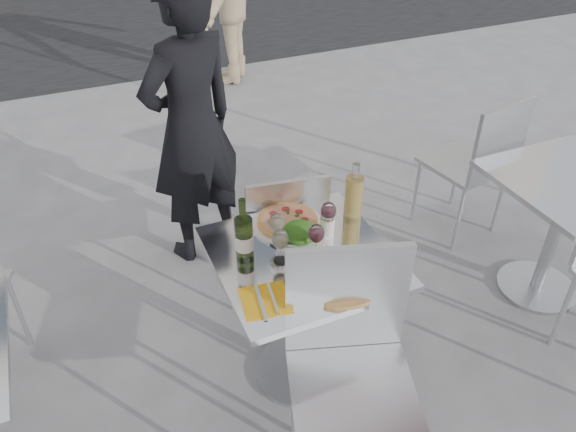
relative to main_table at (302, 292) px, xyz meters
name	(u,v)px	position (x,y,z in m)	size (l,w,h in m)	color
ground	(300,371)	(0.00, 0.00, -0.54)	(80.00, 80.00, 0.00)	slate
street_asphalt	(103,14)	(0.00, 6.50, -0.54)	(24.00, 5.00, 0.00)	black
main_table	(302,292)	(0.00, 0.00, 0.00)	(0.72, 0.72, 0.75)	#B7BABF
side_table_right	(562,213)	(1.50, 0.00, 0.00)	(0.72, 0.72, 0.75)	#B7BABF
chair_far	(283,230)	(0.11, 0.46, -0.01)	(0.46, 0.47, 0.89)	silver
chair_near	(350,354)	(0.00, -0.44, 0.06)	(0.59, 0.60, 1.02)	silver
side_chair_rfar	(479,158)	(1.44, 0.60, 0.02)	(0.50, 0.51, 0.95)	silver
woman_diner	(192,127)	(-0.15, 1.15, 0.30)	(0.61, 0.40, 1.67)	black
pizza_near	(341,277)	(0.08, -0.20, 0.22)	(0.34, 0.34, 0.02)	#D8A754
pizza_far	(288,222)	(0.03, 0.21, 0.23)	(0.31, 0.31, 0.03)	white
salad_plate	(300,234)	(0.03, 0.09, 0.25)	(0.22, 0.22, 0.09)	white
wine_bottle	(244,237)	(-0.23, 0.07, 0.32)	(0.07, 0.07, 0.29)	#344E1D
carafe	(354,198)	(0.31, 0.14, 0.33)	(0.08, 0.08, 0.29)	#DABF5D
sugar_shaker	(327,226)	(0.15, 0.08, 0.26)	(0.06, 0.06, 0.11)	white
wineglass_white_a	(280,240)	(-0.10, 0.00, 0.32)	(0.07, 0.07, 0.16)	white
wineglass_white_b	(276,224)	(-0.07, 0.11, 0.32)	(0.07, 0.07, 0.16)	white
wineglass_red_a	(316,234)	(0.05, -0.02, 0.32)	(0.07, 0.07, 0.16)	white
wineglass_red_b	(328,212)	(0.17, 0.10, 0.32)	(0.07, 0.07, 0.16)	white
napkin_left	(265,300)	(-0.24, -0.19, 0.21)	(0.20, 0.20, 0.01)	yellow
napkin_right	(373,265)	(0.24, -0.18, 0.21)	(0.22, 0.22, 0.01)	yellow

